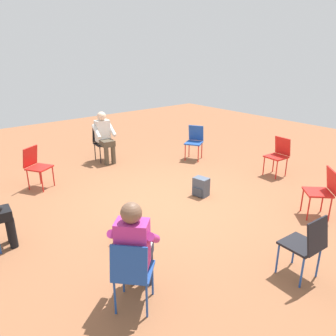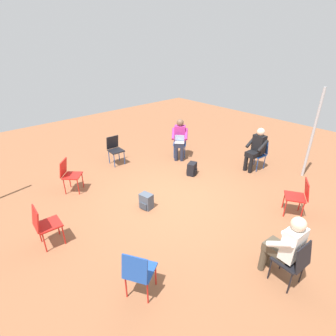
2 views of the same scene
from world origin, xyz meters
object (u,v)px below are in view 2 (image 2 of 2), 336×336
(chair_south, at_px, (44,223))
(person_with_laptop, at_px, (180,137))
(chair_southwest, at_px, (69,173))
(person_in_white, at_px, (286,244))
(person_in_black, at_px, (256,147))
(backpack_near_laptop_user, at_px, (192,170))
(chair_northwest, at_px, (180,141))
(backpack_by_empty_chair, at_px, (146,202))
(chair_southeast, at_px, (138,271))
(chair_northeast, at_px, (299,195))
(chair_east, at_px, (294,260))
(chair_west, at_px, (115,148))
(chair_north, at_px, (259,152))

(chair_south, distance_m, person_with_laptop, 4.77)
(chair_southwest, height_order, person_in_white, person_in_white)
(person_in_black, bearing_deg, person_with_laptop, 32.47)
(person_in_black, relative_size, backpack_near_laptop_user, 3.44)
(chair_south, bearing_deg, person_with_laptop, 108.70)
(chair_south, xyz_separation_m, person_in_black, (0.86, 5.64, 0.20))
(chair_southwest, bearing_deg, backpack_near_laptop_user, 107.47)
(person_in_white, bearing_deg, chair_south, 132.93)
(chair_southwest, bearing_deg, chair_northwest, 130.25)
(backpack_by_empty_chair, bearing_deg, person_with_laptop, 120.80)
(person_in_white, bearing_deg, chair_northwest, 69.41)
(chair_southeast, relative_size, person_with_laptop, 0.69)
(person_in_white, bearing_deg, person_in_black, 42.81)
(chair_southeast, bearing_deg, chair_northwest, 98.75)
(chair_northeast, xyz_separation_m, person_with_laptop, (-3.89, 0.25, 0.20))
(chair_southwest, bearing_deg, chair_southeast, 35.70)
(chair_east, distance_m, chair_southwest, 5.16)
(chair_south, relative_size, backpack_near_laptop_user, 2.36)
(person_in_white, relative_size, backpack_by_empty_chair, 3.44)
(chair_west, height_order, chair_southeast, same)
(chair_southwest, xyz_separation_m, person_with_laptop, (0.36, 3.47, 0.20))
(chair_southwest, distance_m, chair_northwest, 3.60)
(chair_northwest, xyz_separation_m, backpack_near_laptop_user, (1.21, -0.70, -0.34))
(chair_south, xyz_separation_m, chair_northwest, (-1.32, 4.74, 0.00))
(backpack_near_laptop_user, bearing_deg, chair_southeast, -58.10)
(chair_southwest, bearing_deg, person_with_laptop, 128.21)
(backpack_near_laptop_user, distance_m, backpack_by_empty_chair, 1.99)
(person_in_white, relative_size, person_in_black, 1.00)
(chair_west, distance_m, chair_southeast, 4.78)
(chair_east, bearing_deg, backpack_near_laptop_user, 71.73)
(chair_north, relative_size, person_with_laptop, 0.69)
(chair_northeast, relative_size, chair_east, 1.00)
(person_with_laptop, relative_size, backpack_near_laptop_user, 3.44)
(chair_northeast, relative_size, chair_southeast, 1.00)
(person_in_white, height_order, person_in_black, same)
(chair_west, height_order, chair_east, same)
(person_in_white, bearing_deg, chair_east, -90.00)
(chair_northeast, xyz_separation_m, backpack_near_laptop_user, (-2.80, -0.32, -0.34))
(chair_northwest, distance_m, backpack_by_empty_chair, 3.12)
(person_in_white, distance_m, person_in_black, 3.96)
(chair_east, xyz_separation_m, backpack_by_empty_chair, (-3.13, -0.38, -0.34))
(chair_southeast, height_order, chair_north, same)
(backpack_near_laptop_user, bearing_deg, chair_west, -150.66)
(person_with_laptop, distance_m, person_in_white, 4.95)
(chair_south, xyz_separation_m, chair_north, (0.88, 5.81, 0.00))
(chair_southwest, height_order, backpack_by_empty_chair, chair_southwest)
(chair_west, height_order, chair_north, same)
(chair_northeast, xyz_separation_m, chair_southeast, (-0.67, -3.74, 0.00))
(chair_northeast, xyz_separation_m, chair_northwest, (-4.00, 0.38, 0.00))
(person_in_white, bearing_deg, backpack_near_laptop_user, 70.93)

